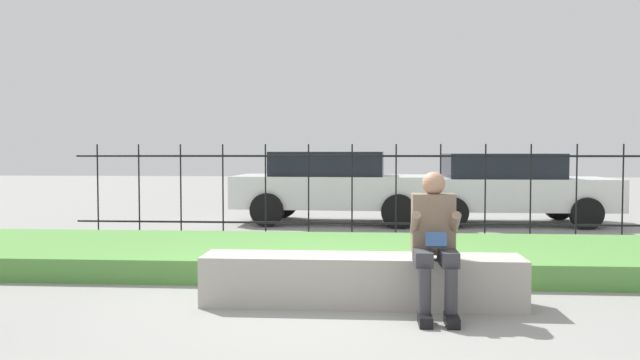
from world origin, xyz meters
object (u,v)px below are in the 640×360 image
object	(u,v)px
car_parked_center	(334,185)
car_parked_right	(507,187)
stone_bench	(361,283)
person_seated_reader	(434,237)

from	to	relation	value
car_parked_center	car_parked_right	bearing A→B (deg)	3.49
stone_bench	car_parked_center	world-z (taller)	car_parked_center
person_seated_reader	car_parked_right	xyz separation A→B (m)	(2.20, 7.12, 0.04)
stone_bench	car_parked_center	distance (m)	6.82
stone_bench	car_parked_center	bearing A→B (deg)	95.18
person_seated_reader	car_parked_center	size ratio (longest dim) A/B	0.31
person_seated_reader	car_parked_center	bearing A→B (deg)	100.10
stone_bench	car_parked_right	size ratio (longest dim) A/B	0.75
person_seated_reader	car_parked_right	size ratio (longest dim) A/B	0.32
stone_bench	person_seated_reader	distance (m)	0.86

